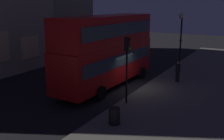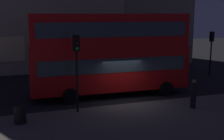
{
  "view_description": "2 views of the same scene",
  "coord_description": "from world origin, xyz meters",
  "px_view_note": "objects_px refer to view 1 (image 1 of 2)",
  "views": [
    {
      "loc": [
        -17.55,
        -8.05,
        6.17
      ],
      "look_at": [
        -2.91,
        0.15,
        2.05
      ],
      "focal_mm": 43.11,
      "sensor_mm": 36.0,
      "label": 1
    },
    {
      "loc": [
        -6.35,
        -16.29,
        5.36
      ],
      "look_at": [
        -0.63,
        0.75,
        1.95
      ],
      "focal_mm": 47.55,
      "sensor_mm": 36.0,
      "label": 2
    }
  ],
  "objects_px": {
    "double_decker_bus": "(107,48)",
    "street_lamp": "(182,26)",
    "traffic_light_far_side": "(129,35)",
    "traffic_light_near_kerb": "(127,56)",
    "litter_bin": "(114,116)",
    "pedestrian": "(178,71)"
  },
  "relations": [
    {
      "from": "double_decker_bus",
      "to": "street_lamp",
      "type": "xyz_separation_m",
      "value": [
        7.13,
        -3.62,
        1.29
      ]
    },
    {
      "from": "traffic_light_far_side",
      "to": "pedestrian",
      "type": "relative_size",
      "value": 2.35
    },
    {
      "from": "traffic_light_near_kerb",
      "to": "litter_bin",
      "type": "relative_size",
      "value": 4.75
    },
    {
      "from": "litter_bin",
      "to": "double_decker_bus",
      "type": "bearing_deg",
      "value": 33.4
    },
    {
      "from": "double_decker_bus",
      "to": "pedestrian",
      "type": "xyz_separation_m",
      "value": [
        3.47,
        -4.5,
        -2.04
      ]
    },
    {
      "from": "street_lamp",
      "to": "pedestrian",
      "type": "height_order",
      "value": "street_lamp"
    },
    {
      "from": "traffic_light_near_kerb",
      "to": "traffic_light_far_side",
      "type": "bearing_deg",
      "value": 16.49
    },
    {
      "from": "double_decker_bus",
      "to": "traffic_light_near_kerb",
      "type": "xyz_separation_m",
      "value": [
        -2.85,
        -3.09,
        0.11
      ]
    },
    {
      "from": "litter_bin",
      "to": "street_lamp",
      "type": "bearing_deg",
      "value": 1.1
    },
    {
      "from": "double_decker_bus",
      "to": "traffic_light_far_side",
      "type": "bearing_deg",
      "value": 18.55
    },
    {
      "from": "double_decker_bus",
      "to": "pedestrian",
      "type": "bearing_deg",
      "value": -50.36
    },
    {
      "from": "double_decker_bus",
      "to": "litter_bin",
      "type": "xyz_separation_m",
      "value": [
        -5.86,
        -3.86,
        -2.44
      ]
    },
    {
      "from": "double_decker_bus",
      "to": "pedestrian",
      "type": "relative_size",
      "value": 6.37
    },
    {
      "from": "traffic_light_near_kerb",
      "to": "street_lamp",
      "type": "distance_m",
      "value": 10.07
    },
    {
      "from": "double_decker_bus",
      "to": "traffic_light_near_kerb",
      "type": "bearing_deg",
      "value": -130.79
    },
    {
      "from": "traffic_light_near_kerb",
      "to": "litter_bin",
      "type": "bearing_deg",
      "value": -174.15
    },
    {
      "from": "traffic_light_far_side",
      "to": "pedestrian",
      "type": "height_order",
      "value": "traffic_light_far_side"
    },
    {
      "from": "traffic_light_far_side",
      "to": "street_lamp",
      "type": "height_order",
      "value": "street_lamp"
    },
    {
      "from": "double_decker_bus",
      "to": "traffic_light_far_side",
      "type": "relative_size",
      "value": 2.7
    },
    {
      "from": "traffic_light_near_kerb",
      "to": "litter_bin",
      "type": "xyz_separation_m",
      "value": [
        -3.01,
        -0.78,
        -2.55
      ]
    },
    {
      "from": "traffic_light_near_kerb",
      "to": "street_lamp",
      "type": "xyz_separation_m",
      "value": [
        9.98,
        -0.53,
        1.19
      ]
    },
    {
      "from": "street_lamp",
      "to": "pedestrian",
      "type": "xyz_separation_m",
      "value": [
        -3.66,
        -0.88,
        -3.34
      ]
    }
  ]
}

